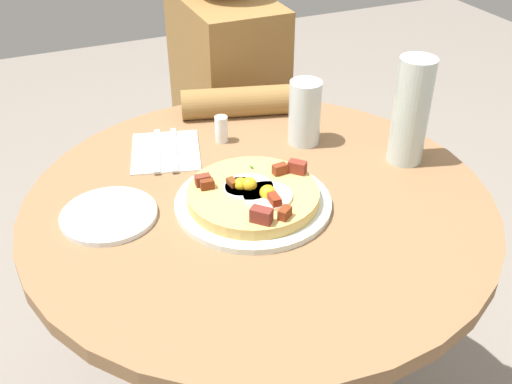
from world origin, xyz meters
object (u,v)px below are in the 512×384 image
fork (157,150)px  bread_plate (109,215)px  water_glass (305,113)px  dining_table (259,267)px  breakfast_pizza (254,194)px  salt_shaker (221,129)px  knife (174,149)px  person_seated (228,142)px  water_bottle (411,111)px  pizza_plate (253,203)px

fork → bread_plate: bearing=-21.0°
bread_plate → water_glass: size_ratio=1.23×
dining_table → bread_plate: bread_plate is taller
breakfast_pizza → water_glass: water_glass is taller
dining_table → salt_shaker: size_ratio=15.02×
dining_table → knife: bearing=23.1°
person_seated → water_bottle: (-0.60, -0.16, 0.34)m
dining_table → fork: (0.23, 0.13, 0.18)m
bread_plate → knife: bearing=-44.5°
water_bottle → person_seated: bearing=15.0°
person_seated → water_bottle: bearing=-165.0°
knife → person_seated: bearing=160.9°
knife → water_bottle: (-0.22, -0.42, 0.10)m
bread_plate → water_bottle: 0.61m
person_seated → fork: (-0.37, 0.30, 0.24)m
dining_table → person_seated: size_ratio=0.77×
person_seated → breakfast_pizza: (-0.63, 0.19, 0.26)m
person_seated → bread_plate: person_seated is taller
water_bottle → salt_shaker: bearing=54.8°
fork → water_bottle: water_bottle is taller
dining_table → water_glass: size_ratio=6.32×
person_seated → fork: person_seated is taller
pizza_plate → salt_shaker: bearing=-7.7°
pizza_plate → knife: bearing=16.9°
breakfast_pizza → bread_plate: 0.26m
bread_plate → fork: 0.23m
dining_table → breakfast_pizza: (-0.02, 0.02, 0.20)m
bread_plate → water_glass: 0.46m
dining_table → water_bottle: 0.43m
dining_table → bread_plate: 0.33m
water_bottle → bread_plate: bearing=86.1°
salt_shaker → person_seated: bearing=-22.5°
pizza_plate → salt_shaker: 0.25m
dining_table → pizza_plate: bearing=136.2°
water_glass → breakfast_pizza: bearing=132.6°
knife → pizza_plate: bearing=32.6°
dining_table → person_seated: 0.63m
pizza_plate → water_bottle: (0.03, -0.35, 0.10)m
person_seated → water_glass: bearing=-179.3°
bread_plate → fork: bread_plate is taller
breakfast_pizza → salt_shaker: bearing=-7.6°
pizza_plate → breakfast_pizza: breakfast_pizza is taller
water_glass → salt_shaker: bearing=65.6°
breakfast_pizza → pizza_plate: bearing=7.6°
bread_plate → fork: bearing=-36.8°
person_seated → salt_shaker: (-0.37, 0.16, 0.26)m
pizza_plate → bread_plate: (0.07, 0.25, -0.00)m
bread_plate → fork: (0.19, -0.14, 0.00)m
bread_plate → water_glass: (0.11, -0.45, 0.06)m
dining_table → knife: size_ratio=4.88×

